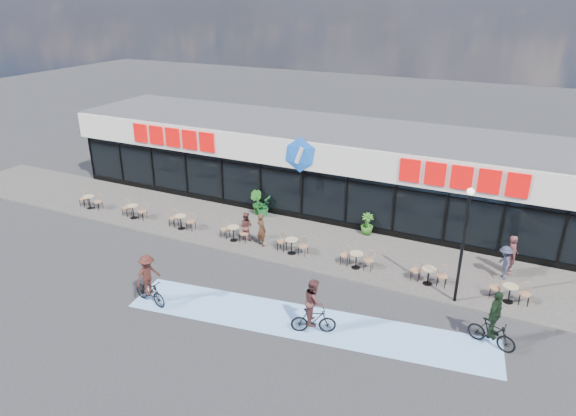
{
  "coord_description": "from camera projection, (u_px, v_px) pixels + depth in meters",
  "views": [
    {
      "loc": [
        10.36,
        -16.33,
        11.48
      ],
      "look_at": [
        0.86,
        3.5,
        2.21
      ],
      "focal_mm": 32.0,
      "sensor_mm": 36.0,
      "label": 1
    }
  ],
  "objects": [
    {
      "name": "potted_plant_mid",
      "position": [
        257.0,
        203.0,
        28.25
      ],
      "size": [
        0.84,
        0.73,
        1.35
      ],
      "primitive_type": "imported",
      "rotation": [
        0.0,
        0.0,
        2.95
      ],
      "color": "#1A5117",
      "rests_on": "sidewalk"
    },
    {
      "name": "bistro_set_2",
      "position": [
        182.0,
        220.0,
        26.64
      ],
      "size": [
        1.54,
        0.62,
        0.9
      ],
      "color": "tan",
      "rests_on": "sidewalk"
    },
    {
      "name": "potted_plant_left",
      "position": [
        263.0,
        206.0,
        28.13
      ],
      "size": [
        1.04,
        1.13,
        1.06
      ],
      "primitive_type": "imported",
      "rotation": [
        0.0,
        0.0,
        1.83
      ],
      "color": "#1D672D",
      "rests_on": "sidewalk"
    },
    {
      "name": "pedestrian_a",
      "position": [
        504.0,
        263.0,
        21.82
      ],
      "size": [
        0.84,
        1.11,
        1.52
      ],
      "primitive_type": "imported",
      "rotation": [
        0.0,
        0.0,
        -1.25
      ],
      "color": "#272A3D",
      "rests_on": "sidewalk"
    },
    {
      "name": "potted_plant_right",
      "position": [
        367.0,
        224.0,
        25.94
      ],
      "size": [
        0.86,
        0.86,
        1.12
      ],
      "primitive_type": "imported",
      "rotation": [
        0.0,
        0.0,
        0.55
      ],
      "color": "#295B1A",
      "rests_on": "sidewalk"
    },
    {
      "name": "bistro_set_4",
      "position": [
        292.0,
        244.0,
        24.11
      ],
      "size": [
        1.54,
        0.62,
        0.9
      ],
      "color": "tan",
      "rests_on": "sidewalk"
    },
    {
      "name": "lamp_post",
      "position": [
        464.0,
        236.0,
        19.39
      ],
      "size": [
        0.28,
        0.28,
        4.81
      ],
      "color": "black",
      "rests_on": "sidewalk"
    },
    {
      "name": "bistro_set_1",
      "position": [
        134.0,
        210.0,
        27.91
      ],
      "size": [
        1.54,
        0.62,
        0.9
      ],
      "color": "tan",
      "rests_on": "sidewalk"
    },
    {
      "name": "patron_right",
      "position": [
        246.0,
        226.0,
        25.28
      ],
      "size": [
        0.81,
        0.68,
        1.46
      ],
      "primitive_type": "imported",
      "rotation": [
        0.0,
        0.0,
        3.34
      ],
      "color": "#562F2C",
      "rests_on": "sidewalk"
    },
    {
      "name": "sidewalk",
      "position": [
        281.0,
        238.0,
        25.87
      ],
      "size": [
        44.0,
        5.0,
        0.1
      ],
      "primitive_type": "cube",
      "color": "#5B5751",
      "rests_on": "ground"
    },
    {
      "name": "cyclist_b",
      "position": [
        493.0,
        324.0,
        17.7
      ],
      "size": [
        1.78,
        1.1,
        2.19
      ],
      "color": "black",
      "rests_on": "ground"
    },
    {
      "name": "cyclist_c",
      "position": [
        149.0,
        282.0,
        20.16
      ],
      "size": [
        1.83,
        1.2,
        2.14
      ],
      "color": "black",
      "rests_on": "ground"
    },
    {
      "name": "ground",
      "position": [
        235.0,
        280.0,
        22.15
      ],
      "size": [
        120.0,
        120.0,
        0.0
      ],
      "primitive_type": "plane",
      "color": "#28282B",
      "rests_on": "ground"
    },
    {
      "name": "building",
      "position": [
        323.0,
        164.0,
        29.49
      ],
      "size": [
        30.6,
        6.57,
        4.75
      ],
      "color": "black",
      "rests_on": "ground"
    },
    {
      "name": "pedestrian_b",
      "position": [
        512.0,
        255.0,
        22.18
      ],
      "size": [
        0.47,
        0.68,
        1.8
      ],
      "primitive_type": "imported",
      "rotation": [
        0.0,
        0.0,
        1.64
      ],
      "color": "#522A2B",
      "rests_on": "sidewalk"
    },
    {
      "name": "bistro_set_6",
      "position": [
        429.0,
        273.0,
        21.58
      ],
      "size": [
        1.54,
        0.62,
        0.9
      ],
      "color": "tan",
      "rests_on": "sidewalk"
    },
    {
      "name": "bistro_set_3",
      "position": [
        234.0,
        231.0,
        25.38
      ],
      "size": [
        1.54,
        0.62,
        0.9
      ],
      "color": "tan",
      "rests_on": "sidewalk"
    },
    {
      "name": "bistro_set_7",
      "position": [
        510.0,
        291.0,
        20.32
      ],
      "size": [
        1.54,
        0.62,
        0.9
      ],
      "color": "tan",
      "rests_on": "sidewalk"
    },
    {
      "name": "bistro_set_0",
      "position": [
        91.0,
        200.0,
        29.17
      ],
      "size": [
        1.54,
        0.62,
        0.9
      ],
      "color": "tan",
      "rests_on": "sidewalk"
    },
    {
      "name": "cyclist_a",
      "position": [
        314.0,
        310.0,
        18.4
      ],
      "size": [
        1.71,
        1.08,
        2.2
      ],
      "color": "black",
      "rests_on": "ground"
    },
    {
      "name": "bike_lane",
      "position": [
        306.0,
        322.0,
        19.31
      ],
      "size": [
        14.17,
        4.13,
        0.01
      ],
      "primitive_type": "cube",
      "rotation": [
        0.0,
        0.0,
        0.14
      ],
      "color": "#80B4F2",
      "rests_on": "ground"
    },
    {
      "name": "patron_left",
      "position": [
        261.0,
        230.0,
        24.7
      ],
      "size": [
        0.71,
        0.61,
        1.65
      ],
      "primitive_type": "imported",
      "rotation": [
        0.0,
        0.0,
        2.71
      ],
      "color": "#402617",
      "rests_on": "sidewalk"
    },
    {
      "name": "bistro_set_5",
      "position": [
        357.0,
        258.0,
        22.85
      ],
      "size": [
        1.54,
        0.62,
        0.9
      ],
      "color": "tan",
      "rests_on": "sidewalk"
    }
  ]
}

